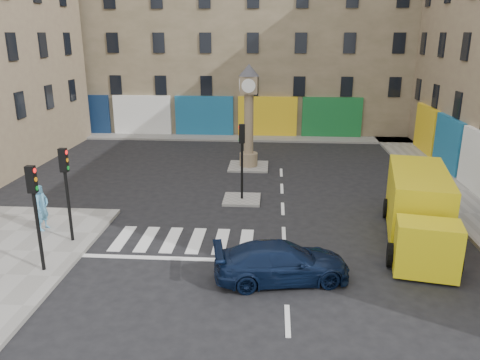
# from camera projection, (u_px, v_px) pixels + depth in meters

# --- Properties ---
(ground) EXTENTS (120.00, 120.00, 0.00)m
(ground) POSITION_uv_depth(u_px,v_px,m) (286.00, 285.00, 15.37)
(ground) COLOR black
(ground) RESTS_ON ground
(sidewalk_right) EXTENTS (2.60, 30.00, 0.15)m
(sidewalk_right) POSITION_uv_depth(u_px,v_px,m) (450.00, 191.00, 24.26)
(sidewalk_right) COLOR gray
(sidewalk_right) RESTS_ON ground
(sidewalk_far) EXTENTS (32.00, 2.40, 0.15)m
(sidewalk_far) POSITION_uv_depth(u_px,v_px,m) (229.00, 137.00, 36.74)
(sidewalk_far) COLOR gray
(sidewalk_far) RESTS_ON ground
(island_near) EXTENTS (1.80, 1.80, 0.12)m
(island_near) POSITION_uv_depth(u_px,v_px,m) (242.00, 199.00, 23.10)
(island_near) COLOR gray
(island_near) RESTS_ON ground
(island_far) EXTENTS (2.40, 2.40, 0.12)m
(island_far) POSITION_uv_depth(u_px,v_px,m) (248.00, 166.00, 28.80)
(island_far) COLOR gray
(island_far) RESTS_ON ground
(building_far) EXTENTS (32.00, 10.00, 17.00)m
(building_far) POSITION_uv_depth(u_px,v_px,m) (235.00, 26.00, 39.72)
(building_far) COLOR #8C7A5D
(building_far) RESTS_ON ground
(traffic_light_left_near) EXTENTS (0.28, 0.22, 3.70)m
(traffic_light_left_near) POSITION_uv_depth(u_px,v_px,m) (35.00, 202.00, 15.34)
(traffic_light_left_near) COLOR black
(traffic_light_left_near) RESTS_ON sidewalk_left
(traffic_light_left_far) EXTENTS (0.28, 0.22, 3.70)m
(traffic_light_left_far) POSITION_uv_depth(u_px,v_px,m) (66.00, 180.00, 17.62)
(traffic_light_left_far) COLOR black
(traffic_light_left_far) RESTS_ON sidewalk_left
(traffic_light_island) EXTENTS (0.28, 0.22, 3.70)m
(traffic_light_island) POSITION_uv_depth(u_px,v_px,m) (242.00, 150.00, 22.33)
(traffic_light_island) COLOR black
(traffic_light_island) RESTS_ON island_near
(clock_pillar) EXTENTS (1.20, 1.20, 6.10)m
(clock_pillar) POSITION_uv_depth(u_px,v_px,m) (249.00, 110.00, 27.75)
(clock_pillar) COLOR #8E7D5D
(clock_pillar) RESTS_ON island_far
(navy_sedan) EXTENTS (4.77, 2.64, 1.31)m
(navy_sedan) POSITION_uv_depth(u_px,v_px,m) (282.00, 262.00, 15.51)
(navy_sedan) COLOR black
(navy_sedan) RESTS_ON ground
(yellow_van) EXTENTS (3.48, 7.42, 2.60)m
(yellow_van) POSITION_uv_depth(u_px,v_px,m) (419.00, 208.00, 18.51)
(yellow_van) COLOR yellow
(yellow_van) RESTS_ON ground
(pedestrian_blue) EXTENTS (0.56, 0.76, 1.92)m
(pedestrian_blue) POSITION_uv_depth(u_px,v_px,m) (42.00, 207.00, 19.10)
(pedestrian_blue) COLOR #569BC5
(pedestrian_blue) RESTS_ON sidewalk_left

